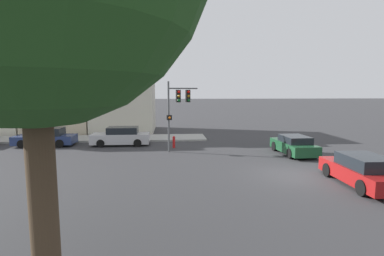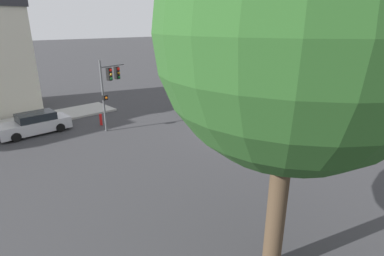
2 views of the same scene
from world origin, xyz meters
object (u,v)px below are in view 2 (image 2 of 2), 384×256
(fire_hydrant, at_px, (101,119))
(parked_car_0, at_px, (35,124))
(street_tree, at_px, (296,33))
(traffic_signal, at_px, (110,82))
(crossing_car_0, at_px, (277,122))
(crossing_car_1, at_px, (205,105))

(fire_hydrant, bearing_deg, parked_car_0, 70.93)
(street_tree, relative_size, parked_car_0, 2.30)
(street_tree, relative_size, traffic_signal, 2.10)
(street_tree, xyz_separation_m, parked_car_0, (18.50, 1.34, -6.47))
(street_tree, xyz_separation_m, crossing_car_0, (6.97, -11.64, -6.49))
(crossing_car_1, height_order, fire_hydrant, crossing_car_1)
(crossing_car_1, xyz_separation_m, fire_hydrant, (3.06, 8.35, -0.16))
(street_tree, xyz_separation_m, fire_hydrant, (17.02, -2.94, -6.69))
(crossing_car_0, bearing_deg, street_tree, 122.03)
(street_tree, xyz_separation_m, traffic_signal, (15.60, -3.24, -3.64))
(traffic_signal, xyz_separation_m, crossing_car_1, (-1.65, -8.06, -2.89))
(traffic_signal, distance_m, crossing_car_0, 12.38)
(traffic_signal, xyz_separation_m, parked_car_0, (2.89, 4.58, -2.83))
(crossing_car_0, height_order, parked_car_0, parked_car_0)
(crossing_car_0, xyz_separation_m, parked_car_0, (11.53, 12.98, 0.02))
(street_tree, bearing_deg, traffic_signal, -11.73)
(street_tree, relative_size, crossing_car_0, 2.28)
(fire_hydrant, bearing_deg, street_tree, 170.19)
(traffic_signal, bearing_deg, crossing_car_0, 31.26)
(street_tree, xyz_separation_m, crossing_car_1, (13.95, -11.30, -6.53))
(crossing_car_0, bearing_deg, parked_car_0, 49.53)
(parked_car_0, bearing_deg, crossing_car_0, 138.46)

